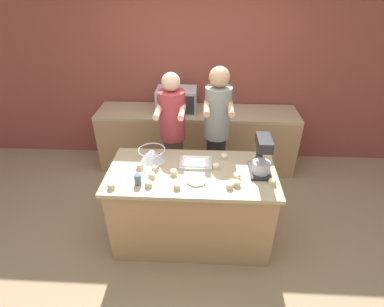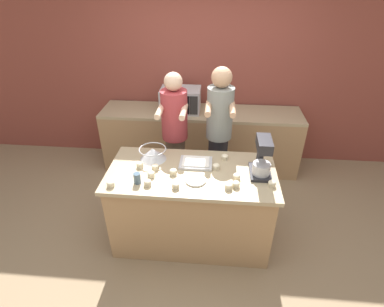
# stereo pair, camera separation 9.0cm
# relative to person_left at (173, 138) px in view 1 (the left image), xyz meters

# --- Properties ---
(ground_plane) EXTENTS (16.00, 16.00, 0.00)m
(ground_plane) POSITION_rel_person_left_xyz_m (0.26, -0.67, -0.89)
(ground_plane) COLOR #937A5B
(back_wall) EXTENTS (10.00, 0.06, 2.70)m
(back_wall) POSITION_rel_person_left_xyz_m (0.26, 1.14, 0.46)
(back_wall) COLOR brown
(back_wall) RESTS_ON ground_plane
(island_counter) EXTENTS (1.66, 0.82, 0.89)m
(island_counter) POSITION_rel_person_left_xyz_m (0.26, -0.67, -0.44)
(island_counter) COLOR #A87F56
(island_counter) RESTS_ON ground_plane
(back_counter) EXTENTS (2.80, 0.60, 0.89)m
(back_counter) POSITION_rel_person_left_xyz_m (0.26, 0.79, -0.44)
(back_counter) COLOR #A87F56
(back_counter) RESTS_ON ground_plane
(person_left) EXTENTS (0.32, 0.49, 1.66)m
(person_left) POSITION_rel_person_left_xyz_m (0.00, 0.00, 0.00)
(person_left) COLOR brown
(person_left) RESTS_ON ground_plane
(person_right) EXTENTS (0.31, 0.49, 1.73)m
(person_right) POSITION_rel_person_left_xyz_m (0.51, 0.00, 0.05)
(person_right) COLOR #232328
(person_right) RESTS_ON ground_plane
(stand_mixer) EXTENTS (0.20, 0.30, 0.39)m
(stand_mixer) POSITION_rel_person_left_xyz_m (0.92, -0.65, 0.17)
(stand_mixer) COLOR #232328
(stand_mixer) RESTS_ON island_counter
(mixing_bowl) EXTENTS (0.28, 0.28, 0.12)m
(mixing_bowl) POSITION_rel_person_left_xyz_m (-0.16, -0.48, 0.07)
(mixing_bowl) COLOR #BCBCC1
(mixing_bowl) RESTS_ON island_counter
(baking_tray) EXTENTS (0.33, 0.24, 0.04)m
(baking_tray) POSITION_rel_person_left_xyz_m (0.29, -0.54, 0.02)
(baking_tray) COLOR #BCBCC1
(baking_tray) RESTS_ON island_counter
(microwave_oven) EXTENTS (0.54, 0.37, 0.32)m
(microwave_oven) POSITION_rel_person_left_xyz_m (-0.03, 0.79, 0.16)
(microwave_oven) COLOR #B7B7BC
(microwave_oven) RESTS_ON back_counter
(drinking_glass) EXTENTS (0.07, 0.07, 0.10)m
(drinking_glass) POSITION_rel_person_left_xyz_m (-0.23, -0.90, 0.05)
(drinking_glass) COLOR slate
(drinking_glass) RESTS_ON island_counter
(small_plate) EXTENTS (0.19, 0.19, 0.02)m
(small_plate) POSITION_rel_person_left_xyz_m (0.31, -0.82, 0.01)
(small_plate) COLOR white
(small_plate) RESTS_ON island_counter
(cupcake_0) EXTENTS (0.07, 0.07, 0.06)m
(cupcake_0) POSITION_rel_person_left_xyz_m (-0.26, -0.64, 0.03)
(cupcake_0) COLOR beige
(cupcake_0) RESTS_ON island_counter
(cupcake_1) EXTENTS (0.07, 0.07, 0.06)m
(cupcake_1) POSITION_rel_person_left_xyz_m (0.61, -0.92, 0.03)
(cupcake_1) COLOR beige
(cupcake_1) RESTS_ON island_counter
(cupcake_2) EXTENTS (0.07, 0.07, 0.06)m
(cupcake_2) POSITION_rel_person_left_xyz_m (-0.12, -0.93, 0.03)
(cupcake_2) COLOR beige
(cupcake_2) RESTS_ON island_counter
(cupcake_3) EXTENTS (0.07, 0.07, 0.06)m
(cupcake_3) POSITION_rel_person_left_xyz_m (-0.46, -0.97, 0.03)
(cupcake_3) COLOR beige
(cupcake_3) RESTS_ON island_counter
(cupcake_4) EXTENTS (0.07, 0.07, 0.06)m
(cupcake_4) POSITION_rel_person_left_xyz_m (0.49, -0.61, 0.03)
(cupcake_4) COLOR beige
(cupcake_4) RESTS_ON island_counter
(cupcake_5) EXTENTS (0.07, 0.07, 0.06)m
(cupcake_5) POSITION_rel_person_left_xyz_m (-0.12, -0.79, 0.03)
(cupcake_5) COLOR beige
(cupcake_5) RESTS_ON island_counter
(cupcake_6) EXTENTS (0.07, 0.07, 0.06)m
(cupcake_6) POSITION_rel_person_left_xyz_m (0.14, -0.94, 0.03)
(cupcake_6) COLOR beige
(cupcake_6) RESTS_ON island_counter
(cupcake_7) EXTENTS (0.07, 0.07, 0.06)m
(cupcake_7) POSITION_rel_person_left_xyz_m (0.68, -0.88, 0.03)
(cupcake_7) COLOR beige
(cupcake_7) RESTS_ON island_counter
(cupcake_8) EXTENTS (0.07, 0.07, 0.06)m
(cupcake_8) POSITION_rel_person_left_xyz_m (-0.10, -0.67, 0.03)
(cupcake_8) COLOR beige
(cupcake_8) RESTS_ON island_counter
(cupcake_9) EXTENTS (0.07, 0.07, 0.06)m
(cupcake_9) POSITION_rel_person_left_xyz_m (1.01, -0.84, 0.03)
(cupcake_9) COLOR beige
(cupcake_9) RESTS_ON island_counter
(cupcake_10) EXTENTS (0.07, 0.07, 0.06)m
(cupcake_10) POSITION_rel_person_left_xyz_m (0.09, -0.74, 0.03)
(cupcake_10) COLOR beige
(cupcake_10) RESTS_ON island_counter
(cupcake_11) EXTENTS (0.07, 0.07, 0.06)m
(cupcake_11) POSITION_rel_person_left_xyz_m (0.58, -0.43, 0.03)
(cupcake_11) COLOR beige
(cupcake_11) RESTS_ON island_counter
(cupcake_12) EXTENTS (0.07, 0.07, 0.06)m
(cupcake_12) POSITION_rel_person_left_xyz_m (0.69, -0.76, 0.03)
(cupcake_12) COLOR beige
(cupcake_12) RESTS_ON island_counter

